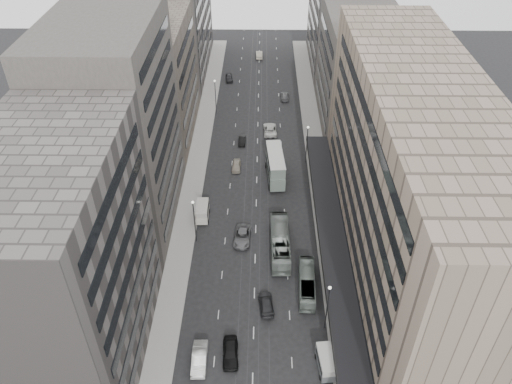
# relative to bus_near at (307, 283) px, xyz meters

# --- Properties ---
(ground) EXTENTS (220.00, 220.00, 0.00)m
(ground) POSITION_rel_bus_near_xyz_m (-7.68, -1.83, -1.33)
(ground) COLOR black
(ground) RESTS_ON ground
(sidewalk_right) EXTENTS (4.00, 125.00, 0.15)m
(sidewalk_right) POSITION_rel_bus_near_xyz_m (4.32, 35.67, -1.25)
(sidewalk_right) COLOR gray
(sidewalk_right) RESTS_ON ground
(sidewalk_left) EXTENTS (4.00, 125.00, 0.15)m
(sidewalk_left) POSITION_rel_bus_near_xyz_m (-19.68, 35.67, -1.25)
(sidewalk_left) COLOR gray
(sidewalk_left) RESTS_ON ground
(department_store) EXTENTS (19.20, 60.00, 30.00)m
(department_store) POSITION_rel_bus_near_xyz_m (13.78, 6.17, 13.62)
(department_store) COLOR gray
(department_store) RESTS_ON ground
(building_right_mid) EXTENTS (15.00, 28.00, 24.00)m
(building_right_mid) POSITION_rel_bus_near_xyz_m (13.82, 50.17, 10.67)
(building_right_mid) COLOR #44403A
(building_right_mid) RESTS_ON ground
(building_right_far) EXTENTS (15.00, 32.00, 28.00)m
(building_right_far) POSITION_rel_bus_near_xyz_m (13.82, 80.17, 12.67)
(building_right_far) COLOR #645E5A
(building_right_far) RESTS_ON ground
(building_left_a) EXTENTS (15.00, 28.00, 30.00)m
(building_left_a) POSITION_rel_bus_near_xyz_m (-29.18, -9.83, 13.67)
(building_left_a) COLOR #645E5A
(building_left_a) RESTS_ON ground
(building_left_b) EXTENTS (15.00, 26.00, 34.00)m
(building_left_b) POSITION_rel_bus_near_xyz_m (-29.18, 17.17, 15.67)
(building_left_b) COLOR #44403A
(building_left_b) RESTS_ON ground
(building_left_c) EXTENTS (15.00, 28.00, 25.00)m
(building_left_c) POSITION_rel_bus_near_xyz_m (-29.18, 44.17, 11.17)
(building_left_c) COLOR #685D51
(building_left_c) RESTS_ON ground
(building_left_d) EXTENTS (15.00, 38.00, 28.00)m
(building_left_d) POSITION_rel_bus_near_xyz_m (-29.18, 77.17, 12.67)
(building_left_d) COLOR #645E5A
(building_left_d) RESTS_ON ground
(lamp_right_near) EXTENTS (0.44, 0.44, 8.32)m
(lamp_right_near) POSITION_rel_bus_near_xyz_m (2.02, -6.83, 3.88)
(lamp_right_near) COLOR #262628
(lamp_right_near) RESTS_ON ground
(lamp_right_far) EXTENTS (0.44, 0.44, 8.32)m
(lamp_right_far) POSITION_rel_bus_near_xyz_m (2.02, 33.17, 3.88)
(lamp_right_far) COLOR #262628
(lamp_right_far) RESTS_ON ground
(lamp_left_near) EXTENTS (0.44, 0.44, 8.32)m
(lamp_left_near) POSITION_rel_bus_near_xyz_m (-17.38, 10.17, 3.88)
(lamp_left_near) COLOR #262628
(lamp_left_near) RESTS_ON ground
(lamp_left_far) EXTENTS (0.44, 0.44, 8.32)m
(lamp_left_far) POSITION_rel_bus_near_xyz_m (-17.38, 53.17, 3.88)
(lamp_left_far) COLOR #262628
(lamp_left_far) RESTS_ON ground
(bus_near) EXTENTS (2.67, 9.62, 2.65)m
(bus_near) POSITION_rel_bus_near_xyz_m (0.00, 0.00, 0.00)
(bus_near) COLOR gray
(bus_near) RESTS_ON ground
(bus_far) EXTENTS (3.05, 12.36, 3.43)m
(bus_far) POSITION_rel_bus_near_xyz_m (-3.74, 8.18, 0.39)
(bus_far) COLOR gray
(bus_far) RESTS_ON ground
(double_decker) EXTENTS (3.75, 10.20, 5.47)m
(double_decker) POSITION_rel_bus_near_xyz_m (-4.18, 27.75, 1.63)
(double_decker) COLOR slate
(double_decker) RESTS_ON ground
(vw_microbus) EXTENTS (2.49, 4.74, 2.46)m
(vw_microbus) POSITION_rel_bus_near_xyz_m (1.52, -13.05, 0.04)
(vw_microbus) COLOR #565B5E
(vw_microbus) RESTS_ON ground
(panel_van) EXTENTS (2.29, 4.53, 2.84)m
(panel_van) POSITION_rel_bus_near_xyz_m (-16.88, 15.88, 0.24)
(panel_van) COLOR beige
(panel_van) RESTS_ON ground
(sedan_0) EXTENTS (2.31, 5.14, 1.71)m
(sedan_0) POSITION_rel_bus_near_xyz_m (-10.60, -11.50, -0.47)
(sedan_0) COLOR black
(sedan_0) RESTS_ON ground
(sedan_1) EXTENTS (1.92, 5.26, 1.72)m
(sedan_1) POSITION_rel_bus_near_xyz_m (-14.50, -12.44, -0.47)
(sedan_1) COLOR #BBBCB7
(sedan_1) RESTS_ON ground
(sedan_2) EXTENTS (2.99, 5.87, 1.59)m
(sedan_2) POSITION_rel_bus_near_xyz_m (-9.83, 10.48, -0.53)
(sedan_2) COLOR slate
(sedan_2) RESTS_ON ground
(sedan_3) EXTENTS (2.54, 5.14, 1.44)m
(sedan_3) POSITION_rel_bus_near_xyz_m (-5.99, -3.38, -0.61)
(sedan_3) COLOR #232426
(sedan_3) RESTS_ON ground
(sedan_4) EXTENTS (1.80, 4.28, 1.45)m
(sedan_4) POSITION_rel_bus_near_xyz_m (-11.72, 30.83, -0.60)
(sedan_4) COLOR #9F9684
(sedan_4) RESTS_ON ground
(sedan_5) EXTENTS (1.49, 4.07, 1.33)m
(sedan_5) POSITION_rel_bus_near_xyz_m (-10.92, 40.27, -0.66)
(sedan_5) COLOR black
(sedan_5) RESTS_ON ground
(sedan_6) EXTENTS (3.01, 6.11, 1.67)m
(sedan_6) POSITION_rel_bus_near_xyz_m (-5.00, 44.62, -0.49)
(sedan_6) COLOR silver
(sedan_6) RESTS_ON ground
(sedan_7) EXTENTS (2.11, 4.87, 1.39)m
(sedan_7) POSITION_rel_bus_near_xyz_m (-1.26, 60.66, -0.63)
(sedan_7) COLOR #5B5B5E
(sedan_7) RESTS_ON ground
(sedan_8) EXTENTS (2.24, 4.48, 1.47)m
(sedan_8) POSITION_rel_bus_near_xyz_m (-15.39, 70.73, -0.59)
(sedan_8) COLOR #242527
(sedan_8) RESTS_ON ground
(sedan_9) EXTENTS (1.86, 5.01, 1.64)m
(sedan_9) POSITION_rel_bus_near_xyz_m (-7.70, 85.83, -0.51)
(sedan_9) COLOR #B8AE98
(sedan_9) RESTS_ON ground
(pedestrian) EXTENTS (0.68, 0.48, 1.77)m
(pedestrian) POSITION_rel_bus_near_xyz_m (4.77, -11.94, -0.29)
(pedestrian) COLOR black
(pedestrian) RESTS_ON sidewalk_right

